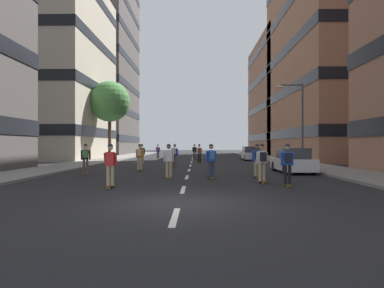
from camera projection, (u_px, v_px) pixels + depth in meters
The scene contains 25 objects.
ground_plane at pixel (192, 162), 34.23m from camera, with size 143.58×143.58×0.00m, color black.
sidewalk_left at pixel (106, 160), 37.36m from camera, with size 3.47×65.81×0.14m, color gray.
sidewalk_right at pixel (279, 160), 37.09m from camera, with size 3.47×65.81×0.14m, color gray.
lane_markings at pixel (192, 161), 35.80m from camera, with size 0.16×57.20×0.01m.
building_left_mid at pixel (46, 71), 41.34m from camera, with size 13.11×16.75×21.06m.
building_left_far at pixel (94, 51), 60.57m from camera, with size 13.11×18.29×36.11m.
building_right_mid at pixel (341, 33), 40.84m from camera, with size 13.11×22.21×29.88m.
building_right_far at pixel (295, 97), 60.06m from camera, with size 13.11×21.81×19.74m.
parked_car_near at pixel (251, 154), 37.77m from camera, with size 1.82×4.40×1.52m.
parked_car_mid at pixel (293, 161), 21.27m from camera, with size 1.82×4.40×1.52m.
street_tree_near at pixel (110, 102), 39.10m from camera, with size 4.60×4.60×8.78m.
streetlamp_right at pixel (298, 115), 27.72m from camera, with size 2.13×0.30×6.50m.
skater_0 at pixel (195, 151), 40.41m from camera, with size 0.54×0.91×1.78m.
skater_1 at pixel (142, 153), 29.80m from camera, with size 0.56×0.92×1.78m.
skater_2 at pixel (199, 152), 32.09m from camera, with size 0.54×0.91×1.78m.
skater_3 at pixel (110, 163), 13.89m from camera, with size 0.54×0.91×1.78m.
skater_4 at pixel (86, 157), 19.65m from camera, with size 0.57×0.92×1.78m.
skater_5 at pixel (158, 150), 42.16m from camera, with size 0.57×0.92×1.78m.
skater_6 at pixel (169, 159), 17.46m from camera, with size 0.56×0.92×1.78m.
skater_7 at pixel (257, 159), 17.81m from camera, with size 0.53×0.90×1.78m.
skater_8 at pixel (175, 154), 27.21m from camera, with size 0.56×0.92×1.78m.
skater_9 at pixel (288, 162), 14.31m from camera, with size 0.55×0.91×1.78m.
skater_10 at pixel (140, 156), 22.57m from camera, with size 0.53×0.90×1.78m.
skater_11 at pixel (262, 161), 15.54m from camera, with size 0.56×0.92×1.78m.
skater_12 at pixel (211, 159), 17.38m from camera, with size 0.56×0.92×1.78m.
Camera 1 is at (0.53, -10.30, 1.75)m, focal length 32.22 mm.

